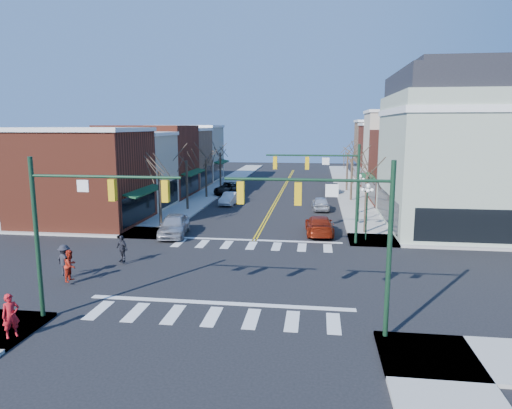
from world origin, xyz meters
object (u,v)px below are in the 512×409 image
at_px(car_left_near, 174,225).
at_px(car_right_near, 319,225).
at_px(pedestrian_dark_b, 65,260).
at_px(car_right_mid, 320,203).
at_px(victorian_corner, 465,148).
at_px(pedestrian_red_a, 11,316).
at_px(lamppost_corner, 367,202).
at_px(pedestrian_red_b, 71,266).
at_px(lamppost_midblock, 359,190).
at_px(car_left_far, 228,188).
at_px(car_right_far, 332,188).
at_px(car_left_mid, 230,199).
at_px(pedestrian_dark_a, 122,249).

xyz_separation_m(car_left_near, car_right_near, (11.20, 1.98, -0.10)).
bearing_deg(pedestrian_dark_b, car_right_mid, -96.03).
relative_size(victorian_corner, pedestrian_red_a, 7.97).
xyz_separation_m(car_right_mid, pedestrian_dark_b, (-14.28, -23.07, 0.35)).
xyz_separation_m(lamppost_corner, pedestrian_red_b, (-16.77, -11.44, -1.95)).
relative_size(lamppost_midblock, pedestrian_red_b, 2.50).
distance_m(lamppost_corner, lamppost_midblock, 6.50).
distance_m(car_right_near, car_right_mid, 10.53).
xyz_separation_m(car_right_near, pedestrian_red_a, (-12.18, -19.84, 0.30)).
bearing_deg(pedestrian_red_a, car_right_mid, 18.68).
bearing_deg(car_left_near, pedestrian_dark_b, -113.32).
xyz_separation_m(car_left_near, pedestrian_red_b, (-2.17, -11.30, 0.17)).
xyz_separation_m(lamppost_midblock, car_right_mid, (-3.25, 5.87, -2.26)).
relative_size(lamppost_midblock, pedestrian_dark_b, 2.41).
height_order(victorian_corner, pedestrian_red_a, victorian_corner).
xyz_separation_m(car_left_far, car_right_near, (11.20, -19.83, -0.01)).
bearing_deg(pedestrian_red_a, car_right_near, 9.22).
distance_m(lamppost_midblock, pedestrian_red_b, 24.63).
relative_size(car_left_far, car_right_far, 1.35).
distance_m(car_right_mid, pedestrian_dark_b, 27.14).
xyz_separation_m(car_right_near, car_right_far, (1.60, 22.46, -0.08)).
xyz_separation_m(car_right_far, pedestrian_dark_b, (-15.74, -35.01, 0.39)).
bearing_deg(car_right_far, car_right_near, 83.28).
relative_size(car_right_near, pedestrian_red_b, 2.97).
relative_size(victorian_corner, lamppost_midblock, 3.29).
bearing_deg(pedestrian_dark_b, victorian_corner, -121.39).
relative_size(car_left_far, pedestrian_dark_b, 3.03).
xyz_separation_m(car_right_far, pedestrian_red_a, (-13.78, -42.30, 0.38)).
height_order(lamppost_corner, lamppost_midblock, same).
bearing_deg(victorian_corner, car_left_near, -164.98).
height_order(victorian_corner, car_right_far, victorian_corner).
height_order(lamppost_midblock, car_left_mid, lamppost_midblock).
bearing_deg(car_left_near, pedestrian_dark_a, -104.57).
height_order(lamppost_corner, pedestrian_red_a, lamppost_corner).
relative_size(victorian_corner, lamppost_corner, 3.29).
xyz_separation_m(pedestrian_red_b, pedestrian_dark_b, (-0.77, 0.74, 0.03)).
bearing_deg(car_right_far, car_left_near, 59.71).
bearing_deg(lamppost_midblock, victorian_corner, -3.45).
relative_size(lamppost_corner, pedestrian_dark_a, 2.59).
bearing_deg(lamppost_midblock, car_right_near, -126.12).
relative_size(car_left_mid, pedestrian_dark_a, 2.40).
bearing_deg(car_right_near, victorian_corner, -163.82).
height_order(car_right_mid, car_right_far, car_right_mid).
xyz_separation_m(car_left_mid, car_left_far, (-1.60, 7.28, 0.09)).
bearing_deg(car_right_mid, car_left_near, 44.20).
height_order(victorian_corner, lamppost_midblock, victorian_corner).
xyz_separation_m(car_left_near, car_right_mid, (11.35, 12.51, -0.14)).
height_order(car_right_near, car_right_far, car_right_near).
bearing_deg(car_left_near, lamppost_midblock, 16.69).
distance_m(victorian_corner, car_right_mid, 14.48).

